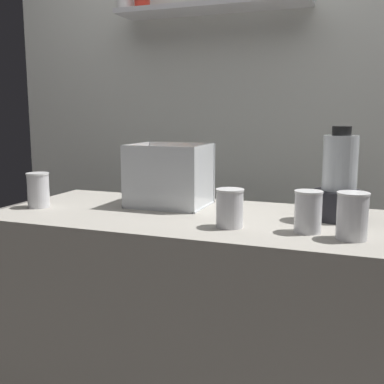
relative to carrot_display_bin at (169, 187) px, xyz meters
name	(u,v)px	position (x,y,z in m)	size (l,w,h in m)	color
counter	(192,333)	(0.14, -0.12, -0.52)	(1.40, 0.64, 0.90)	#9E998E
back_wall_unit	(245,111)	(0.13, 0.64, 0.29)	(2.60, 0.24, 2.50)	silver
carrot_display_bin	(169,187)	(0.00, 0.00, 0.00)	(0.29, 0.24, 0.24)	white
blender_pitcher	(339,184)	(0.63, -0.03, 0.05)	(0.16, 0.16, 0.31)	black
juice_cup_orange_far_left	(38,191)	(-0.45, -0.21, -0.01)	(0.08, 0.08, 0.13)	white
juice_cup_pomegranate_left	(230,210)	(0.32, -0.26, -0.02)	(0.09, 0.09, 0.12)	white
juice_cup_beet_middle	(308,214)	(0.56, -0.24, -0.02)	(0.08, 0.08, 0.13)	white
juice_cup_orange_right	(352,219)	(0.68, -0.28, -0.01)	(0.09, 0.09, 0.14)	white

